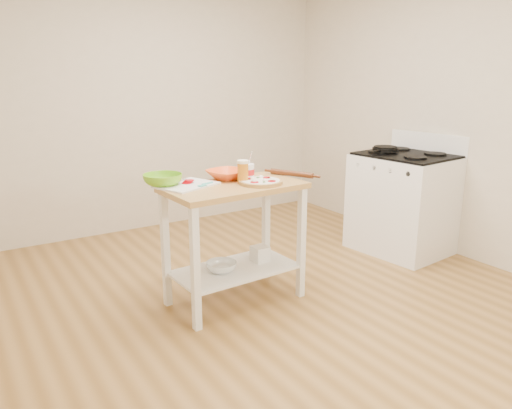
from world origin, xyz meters
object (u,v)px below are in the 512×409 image
object	(u,v)px
beer_pint	(243,172)
pizza	(260,182)
skillet	(385,149)
cutting_board	(186,185)
spatula	(205,184)
orange_bowl	(227,174)
prep_island	(234,220)
shelf_glass_bowl	(221,267)
gas_stove	(403,202)
rolling_pin	(292,174)
green_bowl	(163,180)
knife	(168,183)
yogurt_tub	(248,172)
shelf_bin	(260,254)

from	to	relation	value
beer_pint	pizza	bearing A→B (deg)	-39.52
skillet	cutting_board	world-z (taller)	skillet
spatula	beer_pint	distance (m)	0.29
cutting_board	orange_bowl	size ratio (longest dim) A/B	1.69
prep_island	shelf_glass_bowl	size ratio (longest dim) A/B	4.46
gas_stove	cutting_board	bearing A→B (deg)	173.00
cutting_board	rolling_pin	bearing A→B (deg)	-30.87
green_bowl	rolling_pin	size ratio (longest dim) A/B	0.76
shelf_glass_bowl	spatula	bearing A→B (deg)	146.49
cutting_board	knife	world-z (taller)	cutting_board
pizza	prep_island	bearing A→B (deg)	157.17
green_bowl	rolling_pin	bearing A→B (deg)	-12.97
cutting_board	rolling_pin	distance (m)	0.84
pizza	shelf_glass_bowl	world-z (taller)	pizza
spatula	orange_bowl	distance (m)	0.30
spatula	rolling_pin	bearing A→B (deg)	-18.45
orange_bowl	pizza	bearing A→B (deg)	-66.31
gas_stove	beer_pint	size ratio (longest dim) A/B	6.60
knife	orange_bowl	world-z (taller)	orange_bowl
yogurt_tub	beer_pint	bearing A→B (deg)	-137.60
shelf_glass_bowl	shelf_bin	world-z (taller)	shelf_bin
gas_stove	knife	world-z (taller)	gas_stove
gas_stove	beer_pint	distance (m)	1.91
gas_stove	green_bowl	world-z (taller)	gas_stove
skillet	shelf_glass_bowl	distance (m)	2.04
cutting_board	orange_bowl	world-z (taller)	orange_bowl
yogurt_tub	gas_stove	bearing A→B (deg)	0.34
yogurt_tub	shelf_bin	distance (m)	0.65
orange_bowl	shelf_glass_bowl	distance (m)	0.69
cutting_board	yogurt_tub	xyz separation A→B (m)	(0.48, -0.06, 0.05)
skillet	shelf_bin	size ratio (longest dim) A/B	3.18
knife	rolling_pin	xyz separation A→B (m)	(0.92, -0.23, 0.00)
spatula	beer_pint	xyz separation A→B (m)	(0.28, -0.05, 0.07)
shelf_glass_bowl	prep_island	bearing A→B (deg)	0.36
green_bowl	shelf_bin	world-z (taller)	green_bowl
cutting_board	pizza	bearing A→B (deg)	-46.19
green_bowl	rolling_pin	xyz separation A→B (m)	(0.96, -0.22, -0.02)
gas_stove	spatula	xyz separation A→B (m)	(-2.12, -0.04, 0.44)
prep_island	pizza	size ratio (longest dim) A/B	3.21
pizza	cutting_board	bearing A→B (deg)	155.10
spatula	shelf_glass_bowl	size ratio (longest dim) A/B	0.64
spatula	pizza	bearing A→B (deg)	-33.87
pizza	yogurt_tub	size ratio (longest dim) A/B	1.49
gas_stove	yogurt_tub	xyz separation A→B (m)	(-1.75, -0.01, 0.49)
shelf_glass_bowl	yogurt_tub	bearing A→B (deg)	17.65
shelf_glass_bowl	knife	bearing A→B (deg)	139.74
spatula	yogurt_tub	world-z (taller)	yogurt_tub
spatula	orange_bowl	size ratio (longest dim) A/B	0.51
beer_pint	shelf_bin	bearing A→B (deg)	6.13
gas_stove	orange_bowl	bearing A→B (deg)	171.21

